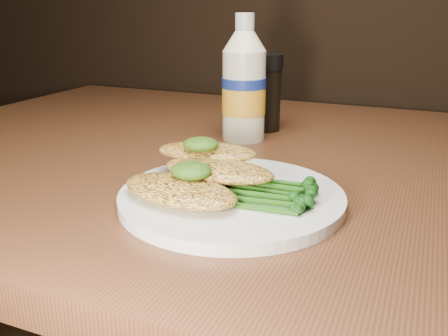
% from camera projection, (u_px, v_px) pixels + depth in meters
% --- Properties ---
extents(plate, '(0.24, 0.24, 0.01)m').
position_uv_depth(plate, '(231.00, 197.00, 0.53)').
color(plate, white).
rests_on(plate, dining_table).
extents(chicken_front, '(0.15, 0.10, 0.02)m').
position_uv_depth(chicken_front, '(179.00, 190.00, 0.50)').
color(chicken_front, '#FBC74F').
rests_on(chicken_front, plate).
extents(chicken_mid, '(0.13, 0.07, 0.02)m').
position_uv_depth(chicken_mid, '(219.00, 170.00, 0.54)').
color(chicken_mid, '#FBC74F').
rests_on(chicken_mid, plate).
extents(chicken_back, '(0.13, 0.08, 0.02)m').
position_uv_depth(chicken_back, '(207.00, 152.00, 0.58)').
color(chicken_back, '#FBC74F').
rests_on(chicken_back, plate).
extents(pesto_front, '(0.06, 0.05, 0.02)m').
position_uv_depth(pesto_front, '(191.00, 170.00, 0.51)').
color(pesto_front, black).
rests_on(pesto_front, chicken_front).
extents(pesto_back, '(0.04, 0.04, 0.02)m').
position_uv_depth(pesto_back, '(201.00, 144.00, 0.56)').
color(pesto_back, black).
rests_on(pesto_back, chicken_back).
extents(broccolini_bundle, '(0.12, 0.09, 0.02)m').
position_uv_depth(broccolini_bundle, '(264.00, 190.00, 0.51)').
color(broccolini_bundle, '#225713').
rests_on(broccolini_bundle, plate).
extents(mayo_bottle, '(0.08, 0.08, 0.19)m').
position_uv_depth(mayo_bottle, '(244.00, 78.00, 0.75)').
color(mayo_bottle, white).
rests_on(mayo_bottle, dining_table).
extents(pepper_grinder, '(0.06, 0.06, 0.13)m').
position_uv_depth(pepper_grinder, '(266.00, 93.00, 0.81)').
color(pepper_grinder, black).
rests_on(pepper_grinder, dining_table).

